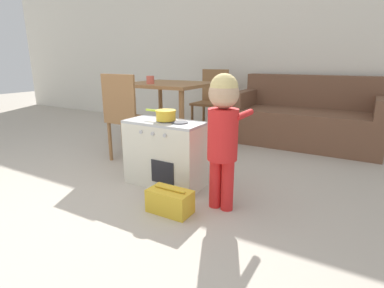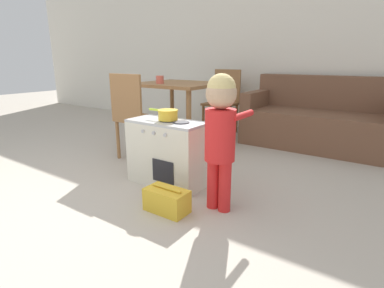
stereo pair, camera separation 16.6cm
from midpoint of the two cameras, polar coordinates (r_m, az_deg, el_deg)
ground_plane at (r=2.18m, az=-25.85°, el=-13.33°), size 16.00×16.00×0.00m
wall_back at (r=4.56m, az=12.92°, el=19.09°), size 10.00×0.06×2.60m
play_kitchen at (r=2.46m, az=-2.82°, el=-1.66°), size 0.64×0.31×0.54m
toy_pot at (r=2.37m, az=-2.65°, el=5.68°), size 0.27×0.16×0.08m
child_figure at (r=1.95m, az=7.93°, el=3.55°), size 0.23×0.37×0.92m
toy_basket at (r=2.07m, az=-2.50°, el=-10.71°), size 0.30×0.17×0.18m
dining_table at (r=3.65m, az=-1.19°, el=9.99°), size 0.95×0.89×0.74m
dining_chair_near at (r=3.08m, az=-9.24°, el=5.49°), size 0.40×0.40×0.88m
dining_chair_far at (r=4.27m, az=7.04°, el=8.38°), size 0.40×0.40×0.88m
couch at (r=3.90m, az=24.17°, el=4.02°), size 1.66×0.80×0.82m
cup_on_table at (r=3.51m, az=-4.78°, el=12.12°), size 0.09×0.09×0.09m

